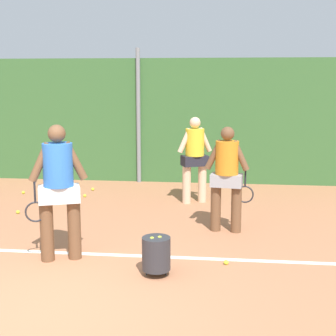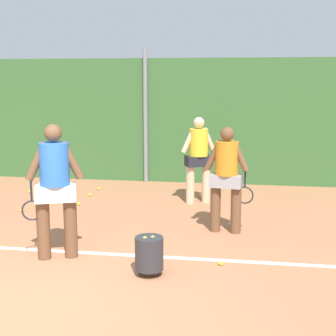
{
  "view_description": "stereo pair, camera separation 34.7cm",
  "coord_description": "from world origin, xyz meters",
  "px_view_note": "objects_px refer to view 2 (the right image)",
  "views": [
    {
      "loc": [
        2.03,
        -4.71,
        2.46
      ],
      "look_at": [
        1.11,
        3.22,
        1.01
      ],
      "focal_mm": 53.08,
      "sensor_mm": 36.0,
      "label": 1
    },
    {
      "loc": [
        2.37,
        -4.67,
        2.46
      ],
      "look_at": [
        1.11,
        3.22,
        1.01
      ],
      "focal_mm": 53.08,
      "sensor_mm": 36.0,
      "label": 2
    }
  ],
  "objects_px": {
    "tennis_ball_1": "(22,210)",
    "player_midcourt": "(227,174)",
    "player_foreground_near": "(55,184)",
    "player_backcourt_far": "(198,155)",
    "ball_hopper": "(149,253)",
    "tennis_ball_0": "(30,191)",
    "tennis_ball_5": "(90,195)",
    "tennis_ball_2": "(79,204)",
    "tennis_ball_10": "(99,188)",
    "tennis_ball_8": "(221,263)"
  },
  "relations": [
    {
      "from": "tennis_ball_1",
      "to": "tennis_ball_5",
      "type": "distance_m",
      "value": 1.65
    },
    {
      "from": "tennis_ball_1",
      "to": "tennis_ball_2",
      "type": "relative_size",
      "value": 1.0
    },
    {
      "from": "ball_hopper",
      "to": "tennis_ball_1",
      "type": "height_order",
      "value": "ball_hopper"
    },
    {
      "from": "tennis_ball_0",
      "to": "tennis_ball_10",
      "type": "xyz_separation_m",
      "value": [
        1.41,
        0.48,
        0.0
      ]
    },
    {
      "from": "player_midcourt",
      "to": "player_backcourt_far",
      "type": "distance_m",
      "value": 1.95
    },
    {
      "from": "tennis_ball_5",
      "to": "tennis_ball_8",
      "type": "bearing_deg",
      "value": -50.03
    },
    {
      "from": "player_midcourt",
      "to": "tennis_ball_1",
      "type": "height_order",
      "value": "player_midcourt"
    },
    {
      "from": "ball_hopper",
      "to": "tennis_ball_0",
      "type": "xyz_separation_m",
      "value": [
        -3.47,
        4.11,
        -0.26
      ]
    },
    {
      "from": "player_backcourt_far",
      "to": "tennis_ball_10",
      "type": "distance_m",
      "value": 2.61
    },
    {
      "from": "player_foreground_near",
      "to": "player_backcourt_far",
      "type": "relative_size",
      "value": 1.09
    },
    {
      "from": "player_foreground_near",
      "to": "tennis_ball_8",
      "type": "xyz_separation_m",
      "value": [
        2.26,
        0.06,
        -1.01
      ]
    },
    {
      "from": "ball_hopper",
      "to": "tennis_ball_0",
      "type": "relative_size",
      "value": 7.78
    },
    {
      "from": "tennis_ball_2",
      "to": "tennis_ball_5",
      "type": "xyz_separation_m",
      "value": [
        -0.02,
        0.76,
        0.0
      ]
    },
    {
      "from": "player_foreground_near",
      "to": "tennis_ball_10",
      "type": "xyz_separation_m",
      "value": [
        -0.68,
        4.19,
        -1.01
      ]
    },
    {
      "from": "tennis_ball_1",
      "to": "tennis_ball_2",
      "type": "height_order",
      "value": "same"
    },
    {
      "from": "ball_hopper",
      "to": "tennis_ball_1",
      "type": "relative_size",
      "value": 7.78
    },
    {
      "from": "player_foreground_near",
      "to": "ball_hopper",
      "type": "bearing_deg",
      "value": 142.8
    },
    {
      "from": "player_foreground_near",
      "to": "player_midcourt",
      "type": "distance_m",
      "value": 2.73
    },
    {
      "from": "player_foreground_near",
      "to": "player_midcourt",
      "type": "xyz_separation_m",
      "value": [
        2.25,
        1.54,
        -0.09
      ]
    },
    {
      "from": "tennis_ball_0",
      "to": "tennis_ball_5",
      "type": "xyz_separation_m",
      "value": [
        1.4,
        -0.13,
        0.0
      ]
    },
    {
      "from": "ball_hopper",
      "to": "tennis_ball_10",
      "type": "bearing_deg",
      "value": 114.15
    },
    {
      "from": "player_backcourt_far",
      "to": "ball_hopper",
      "type": "bearing_deg",
      "value": 61.67
    },
    {
      "from": "tennis_ball_1",
      "to": "tennis_ball_8",
      "type": "height_order",
      "value": "same"
    },
    {
      "from": "player_backcourt_far",
      "to": "tennis_ball_0",
      "type": "xyz_separation_m",
      "value": [
        -3.71,
        0.31,
        -0.93
      ]
    },
    {
      "from": "tennis_ball_2",
      "to": "tennis_ball_8",
      "type": "xyz_separation_m",
      "value": [
        2.93,
        -2.75,
        0.0
      ]
    },
    {
      "from": "player_foreground_near",
      "to": "ball_hopper",
      "type": "relative_size",
      "value": 3.62
    },
    {
      "from": "player_midcourt",
      "to": "tennis_ball_1",
      "type": "distance_m",
      "value": 3.96
    },
    {
      "from": "player_foreground_near",
      "to": "player_backcourt_far",
      "type": "distance_m",
      "value": 3.76
    },
    {
      "from": "tennis_ball_5",
      "to": "tennis_ball_2",
      "type": "bearing_deg",
      "value": -88.81
    },
    {
      "from": "player_backcourt_far",
      "to": "ball_hopper",
      "type": "xyz_separation_m",
      "value": [
        -0.24,
        -3.8,
        -0.67
      ]
    },
    {
      "from": "tennis_ball_1",
      "to": "tennis_ball_5",
      "type": "bearing_deg",
      "value": 58.28
    },
    {
      "from": "player_foreground_near",
      "to": "tennis_ball_5",
      "type": "bearing_deg",
      "value": -99.63
    },
    {
      "from": "player_midcourt",
      "to": "player_backcourt_far",
      "type": "bearing_deg",
      "value": 116.58
    },
    {
      "from": "tennis_ball_8",
      "to": "tennis_ball_10",
      "type": "xyz_separation_m",
      "value": [
        -2.94,
        4.13,
        0.0
      ]
    },
    {
      "from": "tennis_ball_0",
      "to": "tennis_ball_1",
      "type": "bearing_deg",
      "value": -70.8
    },
    {
      "from": "ball_hopper",
      "to": "tennis_ball_8",
      "type": "bearing_deg",
      "value": 28.02
    },
    {
      "from": "tennis_ball_0",
      "to": "tennis_ball_2",
      "type": "bearing_deg",
      "value": -32.37
    },
    {
      "from": "tennis_ball_10",
      "to": "player_foreground_near",
      "type": "bearing_deg",
      "value": -80.72
    },
    {
      "from": "player_backcourt_far",
      "to": "tennis_ball_2",
      "type": "xyz_separation_m",
      "value": [
        -2.29,
        -0.59,
        -0.93
      ]
    },
    {
      "from": "player_midcourt",
      "to": "ball_hopper",
      "type": "height_order",
      "value": "player_midcourt"
    },
    {
      "from": "player_midcourt",
      "to": "tennis_ball_10",
      "type": "xyz_separation_m",
      "value": [
        -2.93,
        2.64,
        -0.92
      ]
    },
    {
      "from": "player_backcourt_far",
      "to": "tennis_ball_5",
      "type": "xyz_separation_m",
      "value": [
        -2.31,
        0.18,
        -0.93
      ]
    },
    {
      "from": "tennis_ball_2",
      "to": "tennis_ball_8",
      "type": "height_order",
      "value": "same"
    },
    {
      "from": "tennis_ball_1",
      "to": "player_midcourt",
      "type": "bearing_deg",
      "value": -9.33
    },
    {
      "from": "player_foreground_near",
      "to": "tennis_ball_8",
      "type": "relative_size",
      "value": 28.16
    },
    {
      "from": "player_backcourt_far",
      "to": "tennis_ball_0",
      "type": "height_order",
      "value": "player_backcourt_far"
    },
    {
      "from": "tennis_ball_0",
      "to": "tennis_ball_8",
      "type": "distance_m",
      "value": 5.67
    },
    {
      "from": "player_midcourt",
      "to": "tennis_ball_5",
      "type": "distance_m",
      "value": 3.69
    },
    {
      "from": "player_backcourt_far",
      "to": "tennis_ball_0",
      "type": "distance_m",
      "value": 3.84
    },
    {
      "from": "tennis_ball_5",
      "to": "tennis_ball_10",
      "type": "distance_m",
      "value": 0.62
    }
  ]
}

